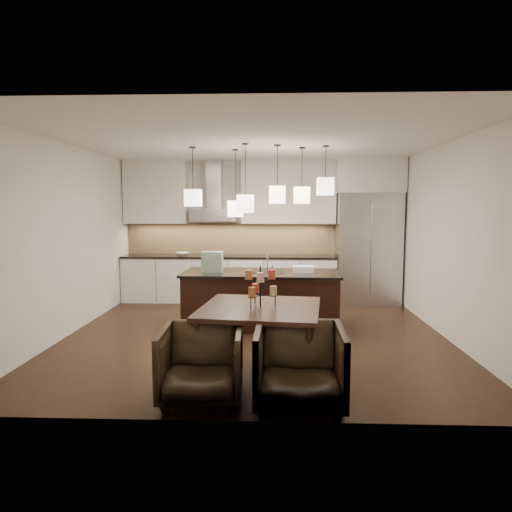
{
  "coord_description": "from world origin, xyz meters",
  "views": [
    {
      "loc": [
        0.26,
        -6.58,
        1.88
      ],
      "look_at": [
        0.0,
        0.2,
        1.15
      ],
      "focal_mm": 32.0,
      "sensor_mm": 36.0,
      "label": 1
    }
  ],
  "objects_px": {
    "armchair_left": "(202,363)",
    "dining_table": "(260,340)",
    "refrigerator": "(367,248)",
    "island_body": "(261,300)",
    "armchair_right": "(299,367)"
  },
  "relations": [
    {
      "from": "armchair_left",
      "to": "dining_table",
      "type": "bearing_deg",
      "value": 50.08
    },
    {
      "from": "refrigerator",
      "to": "island_body",
      "type": "bearing_deg",
      "value": -136.9
    },
    {
      "from": "island_body",
      "to": "armchair_left",
      "type": "xyz_separation_m",
      "value": [
        -0.5,
        -2.8,
        -0.05
      ]
    },
    {
      "from": "dining_table",
      "to": "island_body",
      "type": "bearing_deg",
      "value": 98.03
    },
    {
      "from": "refrigerator",
      "to": "island_body",
      "type": "height_order",
      "value": "refrigerator"
    },
    {
      "from": "refrigerator",
      "to": "armchair_left",
      "type": "height_order",
      "value": "refrigerator"
    },
    {
      "from": "armchair_left",
      "to": "armchair_right",
      "type": "relative_size",
      "value": 0.94
    },
    {
      "from": "refrigerator",
      "to": "armchair_left",
      "type": "bearing_deg",
      "value": -118.34
    },
    {
      "from": "refrigerator",
      "to": "armchair_left",
      "type": "xyz_separation_m",
      "value": [
        -2.53,
        -4.7,
        -0.71
      ]
    },
    {
      "from": "refrigerator",
      "to": "armchair_right",
      "type": "height_order",
      "value": "refrigerator"
    },
    {
      "from": "island_body",
      "to": "refrigerator",
      "type": "bearing_deg",
      "value": 45.36
    },
    {
      "from": "refrigerator",
      "to": "armchair_left",
      "type": "distance_m",
      "value": 5.38
    },
    {
      "from": "armchair_left",
      "to": "refrigerator",
      "type": "bearing_deg",
      "value": 59.21
    },
    {
      "from": "refrigerator",
      "to": "dining_table",
      "type": "distance_m",
      "value": 4.5
    },
    {
      "from": "island_body",
      "to": "armchair_right",
      "type": "xyz_separation_m",
      "value": [
        0.44,
        -2.91,
        -0.03
      ]
    }
  ]
}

